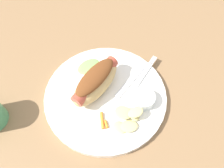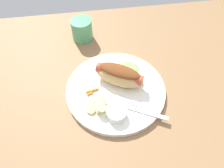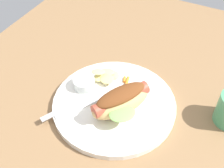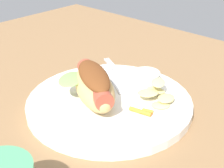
{
  "view_description": "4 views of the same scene",
  "coord_description": "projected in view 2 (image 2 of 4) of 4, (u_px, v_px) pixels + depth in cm",
  "views": [
    {
      "loc": [
        28.47,
        1.92,
        48.56
      ],
      "look_at": [
        1.62,
        -0.33,
        5.94
      ],
      "focal_mm": 34.99,
      "sensor_mm": 36.0,
      "label": 1
    },
    {
      "loc": [
        8.6,
        35.4,
        54.68
      ],
      "look_at": [
        3.39,
        -0.08,
        6.6
      ],
      "focal_mm": 34.35,
      "sensor_mm": 36.0,
      "label": 2
    },
    {
      "loc": [
        -39.67,
        -22.38,
        54.65
      ],
      "look_at": [
        3.03,
        -0.79,
        6.39
      ],
      "focal_mm": 46.09,
      "sensor_mm": 36.0,
      "label": 3
    },
    {
      "loc": [
        36.56,
        -38.69,
        31.5
      ],
      "look_at": [
        1.0,
        -0.21,
        3.64
      ],
      "focal_mm": 51.26,
      "sensor_mm": 36.0,
      "label": 4
    }
  ],
  "objects": [
    {
      "name": "ground_plane",
      "position": [
        123.0,
        97.0,
        0.66
      ],
      "size": [
        120.0,
        90.0,
        1.8
      ],
      "primitive_type": "cube",
      "color": "olive"
    },
    {
      "name": "plate",
      "position": [
        116.0,
        90.0,
        0.66
      ],
      "size": [
        30.2,
        30.2,
        1.6
      ],
      "primitive_type": "cylinder",
      "color": "white",
      "rests_on": "ground_plane"
    },
    {
      "name": "hot_dog",
      "position": [
        120.0,
        75.0,
        0.64
      ],
      "size": [
        16.18,
        13.08,
        6.34
      ],
      "rotation": [
        0.0,
        0.0,
        2.61
      ],
      "color": "tan",
      "rests_on": "plate"
    },
    {
      "name": "sauce_ramekin",
      "position": [
        117.0,
        113.0,
        0.59
      ],
      "size": [
        5.48,
        5.48,
        2.51
      ],
      "primitive_type": "cylinder",
      "color": "white",
      "rests_on": "plate"
    },
    {
      "name": "fork",
      "position": [
        139.0,
        110.0,
        0.6
      ],
      "size": [
        14.94,
        8.54,
        0.4
      ],
      "rotation": [
        0.0,
        0.0,
        2.66
      ],
      "color": "silver",
      "rests_on": "plate"
    },
    {
      "name": "knife",
      "position": [
        136.0,
        104.0,
        0.62
      ],
      "size": [
        12.1,
        8.34,
        0.36
      ],
      "primitive_type": "cube",
      "rotation": [
        0.0,
        0.0,
        2.58
      ],
      "color": "silver",
      "rests_on": "plate"
    },
    {
      "name": "chips_pile",
      "position": [
        96.0,
        105.0,
        0.6
      ],
      "size": [
        7.49,
        7.48,
        2.85
      ],
      "color": "#D9CA7C",
      "rests_on": "plate"
    },
    {
      "name": "carrot_garnish",
      "position": [
        92.0,
        91.0,
        0.64
      ],
      "size": [
        4.1,
        2.43,
        0.75
      ],
      "color": "orange",
      "rests_on": "plate"
    },
    {
      "name": "drinking_cup",
      "position": [
        82.0,
        30.0,
        0.78
      ],
      "size": [
        7.5,
        7.5,
        7.9
      ],
      "primitive_type": "cylinder",
      "color": "#4C9E6B",
      "rests_on": "ground_plane"
    }
  ]
}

